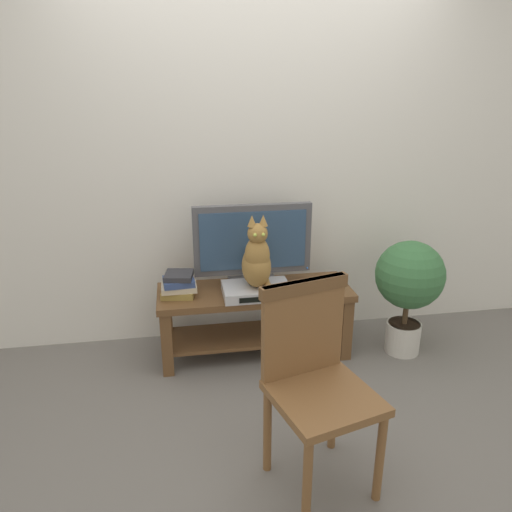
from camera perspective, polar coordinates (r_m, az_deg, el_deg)
name	(u,v)px	position (r m, az deg, el deg)	size (l,w,h in m)	color
ground_plane	(278,396)	(3.06, 2.57, -15.95)	(12.00, 12.00, 0.00)	slate
back_wall	(253,141)	(3.41, -0.33, 13.27)	(7.00, 0.12, 2.80)	silver
tv_stand	(255,309)	(3.32, -0.14, -6.15)	(1.28, 0.44, 0.48)	brown
tv	(253,243)	(3.24, -0.39, 1.47)	(0.78, 0.20, 0.56)	#4C4C51
media_box	(256,290)	(3.16, 0.04, -4.01)	(0.43, 0.28, 0.07)	#BCBCC1
cat	(257,260)	(3.07, 0.11, -0.43)	(0.18, 0.32, 0.48)	olive
wooden_chair	(315,372)	(2.27, 6.84, -13.21)	(0.53, 0.53, 0.96)	brown
book_stack	(179,285)	(3.17, -8.97, -3.36)	(0.23, 0.20, 0.16)	olive
potted_plant	(409,283)	(3.42, 17.36, -2.97)	(0.45, 0.45, 0.80)	beige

